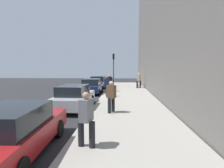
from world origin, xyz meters
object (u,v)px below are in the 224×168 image
parked_car_red (15,131)px  pedestrian_grey_coat (86,118)px  parked_car_green (99,82)px  pedestrian_navy_coat (107,86)px  pedestrian_brown_coat (111,96)px  parked_car_silver (74,97)px  parked_car_navy (92,86)px  traffic_light_pole (114,64)px  pedestrian_tan_coat (139,80)px  rolling_suitcase (137,86)px  pedestrian_black_coat (110,82)px

parked_car_red → pedestrian_grey_coat: size_ratio=2.75×
parked_car_green → pedestrian_navy_coat: pedestrian_navy_coat is taller
parked_car_red → pedestrian_brown_coat: (4.91, -2.60, 0.32)m
parked_car_red → parked_car_silver: same height
parked_car_navy → parked_car_green: 5.53m
parked_car_navy → pedestrian_navy_coat: 3.16m
parked_car_green → traffic_light_pole: (0.53, -1.91, 2.28)m
pedestrian_tan_coat → rolling_suitcase: bearing=155.7°
pedestrian_black_coat → pedestrian_grey_coat: size_ratio=0.99×
parked_car_silver → pedestrian_tan_coat: 12.39m
parked_car_navy → pedestrian_tan_coat: size_ratio=2.30×
parked_car_silver → parked_car_green: (12.31, -0.02, 0.00)m
parked_car_red → traffic_light_pole: size_ratio=1.13×
parked_car_red → pedestrian_tan_coat: pedestrian_tan_coat is taller
parked_car_navy → pedestrian_grey_coat: (-12.83, -1.91, 0.32)m
parked_car_silver → pedestrian_tan_coat: size_ratio=2.61×
pedestrian_navy_coat → pedestrian_black_coat: bearing=-0.3°
parked_car_silver → traffic_light_pole: size_ratio=1.11×
parked_car_silver → pedestrian_grey_coat: bearing=-162.1°
pedestrian_grey_coat → traffic_light_pole: size_ratio=0.41×
pedestrian_grey_coat → traffic_light_pole: traffic_light_pole is taller
pedestrian_tan_coat → pedestrian_grey_coat: bearing=169.6°
parked_car_green → pedestrian_black_coat: size_ratio=2.76×
pedestrian_tan_coat → rolling_suitcase: pedestrian_tan_coat is taller
rolling_suitcase → pedestrian_navy_coat: bearing=154.7°
parked_car_silver → pedestrian_navy_coat: pedestrian_navy_coat is taller
parked_car_red → pedestrian_grey_coat: pedestrian_grey_coat is taller
parked_car_silver → rolling_suitcase: 11.94m
pedestrian_grey_coat → parked_car_navy: bearing=8.5°
parked_car_navy → rolling_suitcase: size_ratio=4.78×
parked_car_navy → pedestrian_grey_coat: 12.98m
parked_car_silver → pedestrian_brown_coat: pedestrian_brown_coat is taller
pedestrian_grey_coat → pedestrian_tan_coat: (17.33, -3.17, 0.04)m
pedestrian_black_coat → pedestrian_brown_coat: 9.15m
parked_car_red → pedestrian_brown_coat: size_ratio=2.75×
pedestrian_navy_coat → rolling_suitcase: bearing=-25.3°
parked_car_green → pedestrian_grey_coat: pedestrian_grey_coat is taller
parked_car_navy → pedestrian_brown_coat: bearing=-163.7°
pedestrian_tan_coat → traffic_light_pole: traffic_light_pole is taller
parked_car_green → parked_car_silver: bearing=179.9°
parked_car_silver → parked_car_navy: same height
parked_car_green → pedestrian_tan_coat: 5.21m
parked_car_red → pedestrian_tan_coat: (17.72, -5.24, 0.36)m
rolling_suitcase → parked_car_navy: bearing=129.9°
pedestrian_grey_coat → pedestrian_tan_coat: pedestrian_tan_coat is taller
pedestrian_grey_coat → traffic_light_pole: (18.88, 0.01, 1.96)m
pedestrian_grey_coat → pedestrian_black_coat: bearing=0.7°
parked_car_silver → pedestrian_tan_coat: pedestrian_tan_coat is taller
parked_car_red → parked_car_navy: (13.23, -0.17, -0.00)m
pedestrian_brown_coat → rolling_suitcase: (12.40, -2.46, -0.67)m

